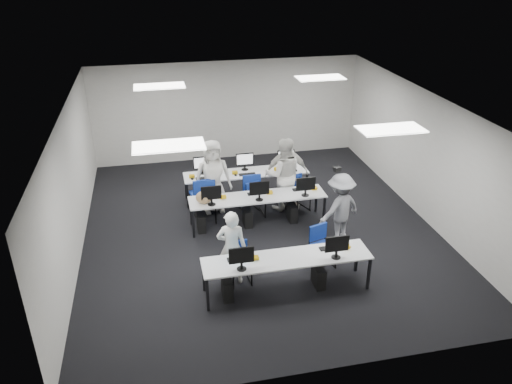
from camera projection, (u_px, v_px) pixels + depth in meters
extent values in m
plane|color=black|center=(259.00, 228.00, 11.76)|extent=(9.00, 9.00, 0.00)
plane|color=white|center=(260.00, 104.00, 10.43)|extent=(9.00, 9.00, 0.00)
cube|color=beige|center=(228.00, 111.00, 15.04)|extent=(8.00, 0.02, 3.00)
cube|color=beige|center=(327.00, 293.00, 7.15)|extent=(8.00, 0.02, 3.00)
cube|color=beige|center=(72.00, 186.00, 10.34)|extent=(0.02, 9.00, 3.00)
cube|color=beige|center=(424.00, 155.00, 11.84)|extent=(0.02, 9.00, 3.00)
cube|color=white|center=(169.00, 146.00, 8.31)|extent=(1.20, 0.60, 0.02)
cube|color=white|center=(391.00, 129.00, 9.06)|extent=(1.20, 0.60, 0.02)
cube|color=white|center=(159.00, 86.00, 11.81)|extent=(1.20, 0.60, 0.02)
cube|color=white|center=(320.00, 78.00, 12.56)|extent=(1.20, 0.60, 0.02)
cube|color=silver|center=(287.00, 258.00, 9.34)|extent=(3.20, 0.70, 0.03)
cube|color=black|center=(208.00, 295.00, 8.95)|extent=(0.05, 0.05, 0.70)
cube|color=black|center=(204.00, 275.00, 9.47)|extent=(0.05, 0.05, 0.70)
cube|color=black|center=(369.00, 274.00, 9.53)|extent=(0.05, 0.05, 0.70)
cube|color=black|center=(357.00, 256.00, 10.05)|extent=(0.05, 0.05, 0.70)
cube|color=silver|center=(258.00, 197.00, 11.62)|extent=(3.20, 0.70, 0.03)
cube|color=black|center=(193.00, 224.00, 11.23)|extent=(0.05, 0.05, 0.70)
cube|color=black|center=(191.00, 211.00, 11.75)|extent=(0.05, 0.05, 0.70)
cube|color=black|center=(324.00, 210.00, 11.81)|extent=(0.05, 0.05, 0.70)
cube|color=black|center=(316.00, 199.00, 12.33)|extent=(0.05, 0.05, 0.70)
cube|color=silver|center=(246.00, 173.00, 12.84)|extent=(3.20, 0.70, 0.03)
cube|color=black|center=(188.00, 196.00, 12.45)|extent=(0.05, 0.05, 0.70)
cube|color=black|center=(186.00, 186.00, 12.98)|extent=(0.05, 0.05, 0.70)
cube|color=black|center=(307.00, 185.00, 13.03)|extent=(0.05, 0.05, 0.70)
cube|color=black|center=(300.00, 176.00, 13.56)|extent=(0.05, 0.05, 0.70)
cube|color=#0E6DB6|center=(241.00, 255.00, 8.87)|extent=(0.46, 0.04, 0.32)
cube|color=black|center=(238.00, 259.00, 9.28)|extent=(0.42, 0.14, 0.02)
ellipsoid|color=black|center=(254.00, 257.00, 9.33)|extent=(0.07, 0.10, 0.04)
cube|color=black|center=(227.00, 288.00, 9.35)|extent=(0.18, 0.40, 0.42)
cube|color=white|center=(337.00, 244.00, 9.21)|extent=(0.46, 0.04, 0.32)
cube|color=black|center=(330.00, 248.00, 9.62)|extent=(0.42, 0.14, 0.02)
ellipsoid|color=black|center=(345.00, 246.00, 9.67)|extent=(0.07, 0.10, 0.04)
cube|color=black|center=(319.00, 276.00, 9.69)|extent=(0.18, 0.40, 0.42)
cube|color=white|center=(211.00, 193.00, 11.11)|extent=(0.46, 0.04, 0.32)
cube|color=black|center=(210.00, 198.00, 11.52)|extent=(0.42, 0.14, 0.02)
ellipsoid|color=black|center=(223.00, 196.00, 11.57)|extent=(0.07, 0.10, 0.04)
cube|color=black|center=(201.00, 222.00, 11.59)|extent=(0.18, 0.40, 0.42)
cube|color=white|center=(259.00, 188.00, 11.32)|extent=(0.46, 0.04, 0.32)
cube|color=black|center=(256.00, 193.00, 11.73)|extent=(0.42, 0.14, 0.02)
ellipsoid|color=black|center=(269.00, 192.00, 11.78)|extent=(0.07, 0.10, 0.04)
cube|color=black|center=(247.00, 217.00, 11.79)|extent=(0.18, 0.40, 0.42)
cube|color=white|center=(306.00, 184.00, 11.53)|extent=(0.46, 0.04, 0.32)
cube|color=black|center=(301.00, 189.00, 11.93)|extent=(0.42, 0.14, 0.02)
ellipsoid|color=black|center=(313.00, 188.00, 11.99)|extent=(0.07, 0.10, 0.04)
cube|color=black|center=(292.00, 212.00, 12.00)|extent=(0.18, 0.40, 0.42)
cube|color=white|center=(202.00, 163.00, 12.66)|extent=(0.46, 0.04, 0.32)
cube|color=black|center=(204.00, 178.00, 12.50)|extent=(0.42, 0.14, 0.02)
ellipsoid|color=black|center=(192.00, 179.00, 12.44)|extent=(0.07, 0.10, 0.04)
cube|color=black|center=(214.00, 194.00, 12.91)|extent=(0.18, 0.40, 0.42)
cube|color=white|center=(245.00, 159.00, 12.86)|extent=(0.46, 0.04, 0.32)
cube|color=black|center=(247.00, 174.00, 12.71)|extent=(0.42, 0.14, 0.02)
ellipsoid|color=black|center=(236.00, 175.00, 12.65)|extent=(0.07, 0.10, 0.04)
cube|color=black|center=(256.00, 190.00, 13.11)|extent=(0.18, 0.40, 0.42)
cube|color=white|center=(286.00, 156.00, 13.07)|extent=(0.46, 0.04, 0.32)
cube|color=black|center=(289.00, 171.00, 12.92)|extent=(0.42, 0.14, 0.02)
ellipsoid|color=black|center=(278.00, 171.00, 12.86)|extent=(0.07, 0.10, 0.04)
cube|color=black|center=(296.00, 186.00, 13.32)|extent=(0.18, 0.40, 0.42)
cube|color=navy|center=(240.00, 263.00, 9.70)|extent=(0.43, 0.41, 0.06)
cube|color=navy|center=(237.00, 248.00, 9.76)|extent=(0.39, 0.07, 0.33)
cube|color=navy|center=(323.00, 247.00, 10.18)|extent=(0.53, 0.52, 0.06)
cube|color=navy|center=(318.00, 232.00, 10.22)|extent=(0.41, 0.17, 0.35)
cube|color=navy|center=(207.00, 202.00, 11.91)|extent=(0.52, 0.50, 0.06)
cube|color=navy|center=(206.00, 187.00, 11.98)|extent=(0.45, 0.11, 0.38)
cube|color=navy|center=(254.00, 196.00, 12.14)|extent=(0.50, 0.48, 0.06)
cube|color=navy|center=(252.00, 182.00, 12.20)|extent=(0.46, 0.08, 0.39)
cube|color=navy|center=(299.00, 193.00, 12.40)|extent=(0.55, 0.54, 0.06)
cube|color=navy|center=(295.00, 181.00, 12.43)|extent=(0.40, 0.19, 0.35)
cube|color=navy|center=(200.00, 194.00, 12.27)|extent=(0.53, 0.51, 0.06)
cube|color=navy|center=(202.00, 187.00, 11.98)|extent=(0.45, 0.12, 0.38)
cube|color=navy|center=(249.00, 194.00, 12.41)|extent=(0.51, 0.49, 0.06)
cube|color=navy|center=(253.00, 188.00, 12.16)|extent=(0.38, 0.16, 0.33)
cube|color=navy|center=(291.00, 188.00, 12.70)|extent=(0.50, 0.49, 0.06)
cube|color=navy|center=(292.00, 182.00, 12.42)|extent=(0.40, 0.14, 0.34)
ellipsoid|color=#9E7F51|center=(204.00, 197.00, 11.23)|extent=(0.39, 0.27, 0.31)
imported|color=silver|center=(232.00, 247.00, 9.56)|extent=(0.63, 0.47, 1.56)
imported|color=silver|center=(283.00, 174.00, 12.24)|extent=(0.97, 0.79, 1.87)
imported|color=silver|center=(213.00, 176.00, 12.15)|extent=(0.94, 0.65, 1.85)
imported|color=silver|center=(287.00, 173.00, 12.33)|extent=(1.11, 0.54, 1.83)
imported|color=gray|center=(340.00, 208.00, 10.90)|extent=(1.20, 0.95, 1.63)
cube|color=black|center=(337.00, 169.00, 10.65)|extent=(0.20, 0.22, 0.10)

